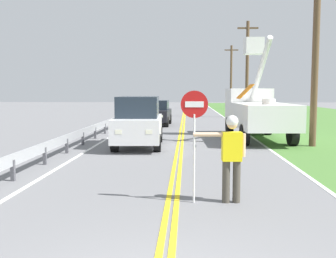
{
  "coord_description": "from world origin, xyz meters",
  "views": [
    {
      "loc": [
        0.3,
        -3.73,
        2.31
      ],
      "look_at": [
        -0.26,
        7.86,
        1.2
      ],
      "focal_mm": 42.06,
      "sensor_mm": 36.0,
      "label": 1
    }
  ],
  "objects_px": {
    "utility_pole_mid": "(247,68)",
    "utility_pole_far": "(231,76)",
    "utility_pole_near": "(316,34)",
    "flagger_worker": "(231,153)",
    "oncoming_suv_nearest": "(139,121)",
    "oncoming_sedan_second": "(156,113)",
    "utility_bucket_truck": "(256,110)",
    "stop_sign_paddle": "(194,121)"
  },
  "relations": [
    {
      "from": "utility_pole_mid",
      "to": "utility_pole_far",
      "type": "distance_m",
      "value": 17.5
    },
    {
      "from": "oncoming_sedan_second",
      "to": "utility_pole_far",
      "type": "height_order",
      "value": "utility_pole_far"
    },
    {
      "from": "stop_sign_paddle",
      "to": "flagger_worker",
      "type": "bearing_deg",
      "value": 3.53
    },
    {
      "from": "flagger_worker",
      "to": "oncoming_suv_nearest",
      "type": "height_order",
      "value": "oncoming_suv_nearest"
    },
    {
      "from": "oncoming_sedan_second",
      "to": "utility_pole_mid",
      "type": "distance_m",
      "value": 11.67
    },
    {
      "from": "flagger_worker",
      "to": "utility_pole_far",
      "type": "distance_m",
      "value": 44.91
    },
    {
      "from": "stop_sign_paddle",
      "to": "utility_pole_mid",
      "type": "height_order",
      "value": "utility_pole_mid"
    },
    {
      "from": "utility_pole_mid",
      "to": "utility_pole_near",
      "type": "bearing_deg",
      "value": -89.84
    },
    {
      "from": "utility_pole_far",
      "to": "stop_sign_paddle",
      "type": "bearing_deg",
      "value": -97.2
    },
    {
      "from": "oncoming_sedan_second",
      "to": "utility_bucket_truck",
      "type": "bearing_deg",
      "value": -53.36
    },
    {
      "from": "flagger_worker",
      "to": "stop_sign_paddle",
      "type": "xyz_separation_m",
      "value": [
        -0.77,
        -0.05,
        0.66
      ]
    },
    {
      "from": "utility_pole_near",
      "to": "utility_pole_mid",
      "type": "distance_m",
      "value": 18.38
    },
    {
      "from": "stop_sign_paddle",
      "to": "oncoming_suv_nearest",
      "type": "relative_size",
      "value": 0.5
    },
    {
      "from": "utility_pole_mid",
      "to": "utility_pole_far",
      "type": "xyz_separation_m",
      "value": [
        0.53,
        17.49,
        -0.04
      ]
    },
    {
      "from": "flagger_worker",
      "to": "oncoming_suv_nearest",
      "type": "xyz_separation_m",
      "value": [
        -2.94,
        8.24,
        0.01
      ]
    },
    {
      "from": "flagger_worker",
      "to": "utility_pole_far",
      "type": "bearing_deg",
      "value": 83.77
    },
    {
      "from": "utility_pole_near",
      "to": "flagger_worker",
      "type": "bearing_deg",
      "value": -116.82
    },
    {
      "from": "flagger_worker",
      "to": "utility_bucket_truck",
      "type": "relative_size",
      "value": 0.26
    },
    {
      "from": "flagger_worker",
      "to": "utility_pole_mid",
      "type": "distance_m",
      "value": 27.58
    },
    {
      "from": "oncoming_sedan_second",
      "to": "utility_pole_mid",
      "type": "xyz_separation_m",
      "value": [
        7.37,
        8.32,
        3.55
      ]
    },
    {
      "from": "oncoming_suv_nearest",
      "to": "oncoming_sedan_second",
      "type": "height_order",
      "value": "oncoming_suv_nearest"
    },
    {
      "from": "flagger_worker",
      "to": "stop_sign_paddle",
      "type": "distance_m",
      "value": 1.02
    },
    {
      "from": "utility_pole_mid",
      "to": "stop_sign_paddle",
      "type": "bearing_deg",
      "value": -100.66
    },
    {
      "from": "oncoming_suv_nearest",
      "to": "utility_pole_far",
      "type": "relative_size",
      "value": 0.56
    },
    {
      "from": "utility_pole_mid",
      "to": "utility_pole_far",
      "type": "relative_size",
      "value": 1.01
    },
    {
      "from": "oncoming_sedan_second",
      "to": "utility_pole_mid",
      "type": "bearing_deg",
      "value": 48.47
    },
    {
      "from": "utility_bucket_truck",
      "to": "utility_pole_mid",
      "type": "relative_size",
      "value": 0.82
    },
    {
      "from": "utility_pole_mid",
      "to": "utility_pole_far",
      "type": "bearing_deg",
      "value": 88.26
    },
    {
      "from": "stop_sign_paddle",
      "to": "utility_pole_mid",
      "type": "xyz_separation_m",
      "value": [
        5.1,
        27.08,
        2.67
      ]
    },
    {
      "from": "utility_pole_near",
      "to": "utility_pole_far",
      "type": "bearing_deg",
      "value": 89.23
    },
    {
      "from": "utility_pole_near",
      "to": "oncoming_sedan_second",
      "type": "bearing_deg",
      "value": 126.43
    },
    {
      "from": "stop_sign_paddle",
      "to": "utility_bucket_truck",
      "type": "bearing_deg",
      "value": 74.18
    },
    {
      "from": "oncoming_suv_nearest",
      "to": "utility_pole_near",
      "type": "height_order",
      "value": "utility_pole_near"
    },
    {
      "from": "utility_bucket_truck",
      "to": "utility_pole_far",
      "type": "bearing_deg",
      "value": 85.86
    },
    {
      "from": "oncoming_suv_nearest",
      "to": "utility_pole_mid",
      "type": "relative_size",
      "value": 0.56
    },
    {
      "from": "stop_sign_paddle",
      "to": "utility_pole_near",
      "type": "xyz_separation_m",
      "value": [
        5.15,
        8.71,
        2.96
      ]
    },
    {
      "from": "utility_pole_near",
      "to": "oncoming_suv_nearest",
      "type": "bearing_deg",
      "value": -176.72
    },
    {
      "from": "utility_bucket_truck",
      "to": "utility_pole_near",
      "type": "xyz_separation_m",
      "value": [
        1.93,
        -2.67,
        3.27
      ]
    },
    {
      "from": "utility_pole_mid",
      "to": "oncoming_sedan_second",
      "type": "bearing_deg",
      "value": -131.53
    },
    {
      "from": "stop_sign_paddle",
      "to": "utility_bucket_truck",
      "type": "height_order",
      "value": "utility_bucket_truck"
    },
    {
      "from": "stop_sign_paddle",
      "to": "oncoming_suv_nearest",
      "type": "height_order",
      "value": "stop_sign_paddle"
    },
    {
      "from": "oncoming_suv_nearest",
      "to": "flagger_worker",
      "type": "bearing_deg",
      "value": -70.36
    }
  ]
}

